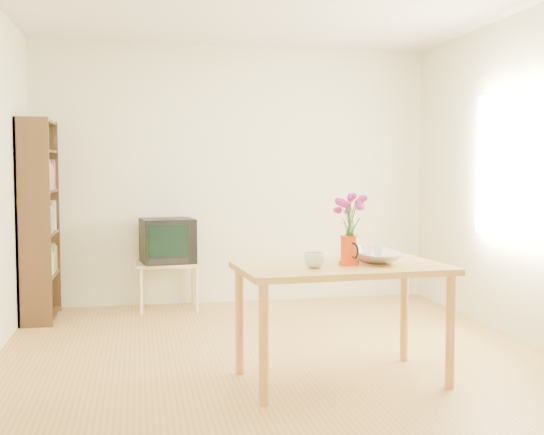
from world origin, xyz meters
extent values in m
plane|color=#A87D3B|center=(0.00, 0.00, 0.00)|extent=(4.50, 4.50, 0.00)
plane|color=#F3EDC3|center=(0.00, 2.25, 1.30)|extent=(4.00, 0.00, 4.00)
plane|color=#F3EDC3|center=(0.00, -2.25, 1.30)|extent=(4.00, 0.00, 4.00)
plane|color=#F3EDC3|center=(2.00, 0.00, 1.30)|extent=(0.00, 4.50, 4.50)
plane|color=white|center=(1.98, 0.30, 1.40)|extent=(0.00, 1.30, 1.30)
cube|color=#BE8941|center=(0.29, -0.52, 0.73)|extent=(1.36, 0.84, 0.04)
cylinder|color=#BE8941|center=(-0.28, -0.87, 0.35)|extent=(0.06, 0.06, 0.71)
cylinder|color=#BE8941|center=(0.91, -0.79, 0.35)|extent=(0.06, 0.06, 0.71)
cylinder|color=#BE8941|center=(-0.33, -0.25, 0.35)|extent=(0.06, 0.06, 0.71)
cylinder|color=#BE8941|center=(0.86, -0.16, 0.35)|extent=(0.06, 0.06, 0.71)
cube|color=#D4B777|center=(-0.70, 1.97, 0.45)|extent=(0.60, 0.45, 0.03)
cylinder|color=#D4B777|center=(-0.96, 1.78, 0.22)|extent=(0.04, 0.04, 0.43)
cylinder|color=#D4B777|center=(-0.44, 1.78, 0.22)|extent=(0.04, 0.04, 0.43)
cylinder|color=#D4B777|center=(-0.96, 2.15, 0.22)|extent=(0.04, 0.04, 0.43)
cylinder|color=#D4B777|center=(-0.44, 2.15, 0.22)|extent=(0.04, 0.04, 0.43)
cube|color=#311E10|center=(-1.85, 1.41, 0.90)|extent=(0.28, 0.02, 1.80)
cube|color=#311E10|center=(-1.85, 2.09, 0.90)|extent=(0.28, 0.03, 1.80)
cube|color=#311E10|center=(-1.98, 1.75, 0.90)|extent=(0.02, 0.70, 1.80)
cube|color=#311E10|center=(-1.85, 1.75, 0.04)|extent=(0.27, 0.65, 0.02)
cube|color=#311E10|center=(-1.85, 1.75, 0.40)|extent=(0.27, 0.65, 0.02)
cube|color=#311E10|center=(-1.85, 1.75, 0.78)|extent=(0.27, 0.65, 0.02)
cube|color=#311E10|center=(-1.85, 1.75, 1.16)|extent=(0.27, 0.65, 0.02)
cube|color=#311E10|center=(-1.85, 1.75, 1.52)|extent=(0.27, 0.65, 0.02)
cube|color=#311E10|center=(-1.85, 1.75, 1.78)|extent=(0.27, 0.65, 0.02)
cylinder|color=red|center=(0.34, -0.52, 0.84)|extent=(0.11, 0.11, 0.18)
cylinder|color=red|center=(0.34, -0.52, 0.76)|extent=(0.13, 0.13, 0.02)
cylinder|color=red|center=(0.34, -0.52, 0.93)|extent=(0.12, 0.12, 0.01)
cone|color=red|center=(0.33, -0.56, 0.91)|extent=(0.06, 0.07, 0.06)
torus|color=black|center=(0.35, -0.45, 0.85)|extent=(0.03, 0.10, 0.10)
imported|color=white|center=(0.09, -0.60, 0.80)|extent=(0.16, 0.16, 0.10)
imported|color=white|center=(0.56, -0.34, 0.95)|extent=(0.44, 0.44, 0.41)
imported|color=white|center=(0.52, -0.34, 0.91)|extent=(0.10, 0.10, 0.07)
imported|color=white|center=(0.60, -0.32, 0.91)|extent=(0.09, 0.09, 0.06)
cube|color=black|center=(-0.70, 1.97, 0.67)|extent=(0.54, 0.51, 0.42)
cube|color=black|center=(-0.70, 2.05, 0.69)|extent=(0.37, 0.29, 0.30)
cube|color=black|center=(-0.70, 1.74, 0.69)|extent=(0.38, 0.06, 0.30)
camera|label=1|loc=(-0.97, -4.64, 1.35)|focal=45.00mm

